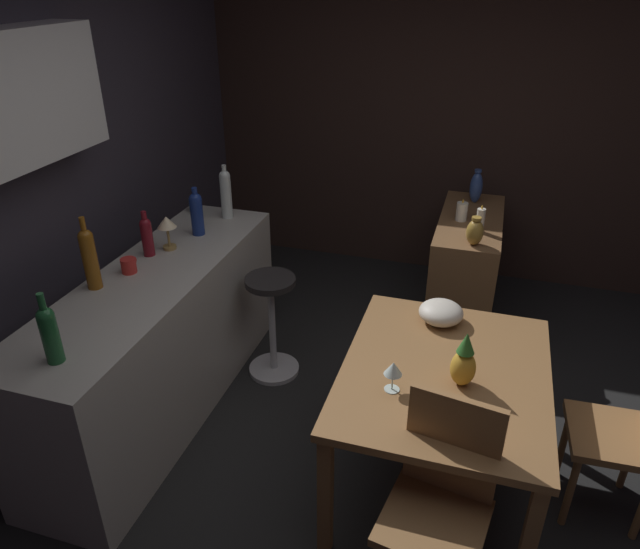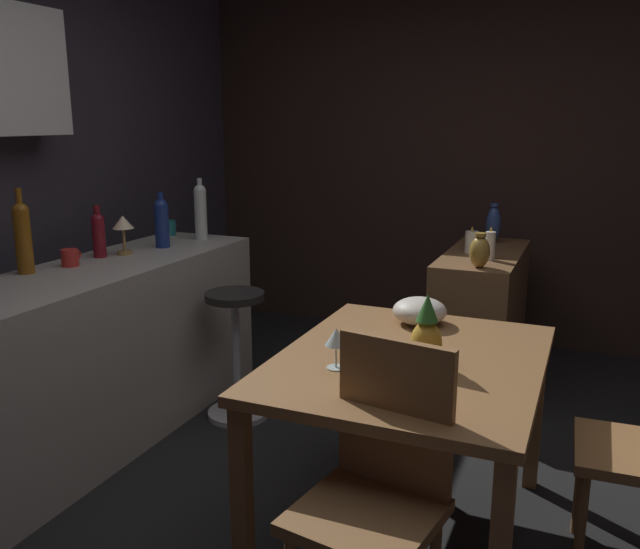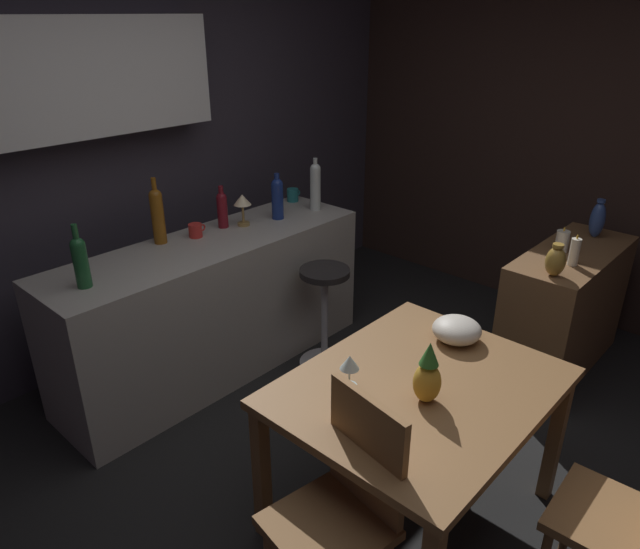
# 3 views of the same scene
# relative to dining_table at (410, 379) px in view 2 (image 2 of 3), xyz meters

# --- Properties ---
(ground_plane) EXTENTS (9.00, 9.00, 0.00)m
(ground_plane) POSITION_rel_dining_table_xyz_m (0.02, 0.26, -0.65)
(ground_plane) COLOR black
(wall_side_right) EXTENTS (0.10, 4.40, 2.60)m
(wall_side_right) POSITION_rel_dining_table_xyz_m (2.57, 0.56, 0.65)
(wall_side_right) COLOR #33231E
(wall_side_right) RESTS_ON ground_plane
(dining_table) EXTENTS (1.19, 0.96, 0.74)m
(dining_table) POSITION_rel_dining_table_xyz_m (0.00, 0.00, 0.00)
(dining_table) COLOR olive
(dining_table) RESTS_ON ground_plane
(kitchen_counter) EXTENTS (2.10, 0.60, 0.90)m
(kitchen_counter) POSITION_rel_dining_table_xyz_m (0.17, 1.67, -0.20)
(kitchen_counter) COLOR #B2ADA3
(kitchen_counter) RESTS_ON ground_plane
(sideboard_cabinet) EXTENTS (1.10, 0.44, 0.82)m
(sideboard_cabinet) POSITION_rel_dining_table_xyz_m (1.74, 0.01, -0.24)
(sideboard_cabinet) COLOR brown
(sideboard_cabinet) RESTS_ON ground_plane
(chair_near_window) EXTENTS (0.46, 0.46, 0.97)m
(chair_near_window) POSITION_rel_dining_table_xyz_m (-0.58, -0.06, -0.12)
(chair_near_window) COLOR olive
(chair_near_window) RESTS_ON ground_plane
(bar_stool) EXTENTS (0.34, 0.34, 0.71)m
(bar_stool) POSITION_rel_dining_table_xyz_m (0.66, 1.15, -0.27)
(bar_stool) COLOR #262323
(bar_stool) RESTS_ON ground_plane
(wine_glass_left) EXTENTS (0.08, 0.08, 0.15)m
(wine_glass_left) POSITION_rel_dining_table_xyz_m (-0.22, 0.22, 0.20)
(wine_glass_left) COLOR silver
(wine_glass_left) RESTS_ON dining_table
(wine_glass_right) EXTENTS (0.07, 0.07, 0.14)m
(wine_glass_right) POSITION_rel_dining_table_xyz_m (-0.37, -0.04, 0.19)
(wine_glass_right) COLOR silver
(wine_glass_right) RESTS_ON dining_table
(pineapple_centerpiece) EXTENTS (0.11, 0.11, 0.27)m
(pineapple_centerpiece) POSITION_rel_dining_table_xyz_m (-0.08, -0.08, 0.20)
(pineapple_centerpiece) COLOR gold
(pineapple_centerpiece) RESTS_ON dining_table
(fruit_bowl) EXTENTS (0.23, 0.23, 0.12)m
(fruit_bowl) POSITION_rel_dining_table_xyz_m (0.42, 0.08, 0.14)
(fruit_bowl) COLOR beige
(fruit_bowl) RESTS_ON dining_table
(wine_bottle_amber) EXTENTS (0.08, 0.08, 0.40)m
(wine_bottle_amber) POSITION_rel_dining_table_xyz_m (-0.04, 1.87, 0.43)
(wine_bottle_amber) COLOR #8C5114
(wine_bottle_amber) RESTS_ON kitchen_counter
(wine_bottle_ruby) EXTENTS (0.07, 0.07, 0.28)m
(wine_bottle_ruby) POSITION_rel_dining_table_xyz_m (0.40, 1.80, 0.38)
(wine_bottle_ruby) COLOR maroon
(wine_bottle_ruby) RESTS_ON kitchen_counter
(wine_bottle_clear) EXTENTS (0.07, 0.07, 0.37)m
(wine_bottle_clear) POSITION_rel_dining_table_xyz_m (1.07, 1.61, 0.43)
(wine_bottle_clear) COLOR silver
(wine_bottle_clear) RESTS_ON kitchen_counter
(wine_bottle_cobalt) EXTENTS (0.08, 0.08, 0.31)m
(wine_bottle_cobalt) POSITION_rel_dining_table_xyz_m (0.76, 1.67, 0.40)
(wine_bottle_cobalt) COLOR navy
(wine_bottle_cobalt) RESTS_ON kitchen_counter
(cup_red) EXTENTS (0.12, 0.08, 0.08)m
(cup_red) POSITION_rel_dining_table_xyz_m (0.17, 1.79, 0.29)
(cup_red) COLOR red
(cup_red) RESTS_ON kitchen_counter
(cup_teal) EXTENTS (0.12, 0.08, 0.09)m
(cup_teal) POSITION_rel_dining_table_xyz_m (1.10, 1.87, 0.29)
(cup_teal) COLOR teal
(cup_teal) RESTS_ON kitchen_counter
(counter_lamp) EXTENTS (0.11, 0.11, 0.21)m
(counter_lamp) POSITION_rel_dining_table_xyz_m (0.51, 1.73, 0.40)
(counter_lamp) COLOR #A58447
(counter_lamp) RESTS_ON kitchen_counter
(pillar_candle_tall) EXTENTS (0.06, 0.06, 0.19)m
(pillar_candle_tall) POSITION_rel_dining_table_xyz_m (1.52, -0.05, 0.25)
(pillar_candle_tall) COLOR white
(pillar_candle_tall) RESTS_ON sideboard_cabinet
(pillar_candle_short) EXTENTS (0.08, 0.08, 0.16)m
(pillar_candle_short) POSITION_rel_dining_table_xyz_m (1.68, 0.08, 0.23)
(pillar_candle_short) COLOR white
(pillar_candle_short) RESTS_ON sideboard_cabinet
(vase_brass) EXTENTS (0.11, 0.11, 0.19)m
(vase_brass) POSITION_rel_dining_table_xyz_m (1.29, -0.03, 0.26)
(vase_brass) COLOR #B78C38
(vase_brass) RESTS_ON sideboard_cabinet
(vase_ceramic_blue) EXTENTS (0.10, 0.10, 0.26)m
(vase_ceramic_blue) POSITION_rel_dining_table_xyz_m (2.07, 0.02, 0.29)
(vase_ceramic_blue) COLOR #334C8C
(vase_ceramic_blue) RESTS_ON sideboard_cabinet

